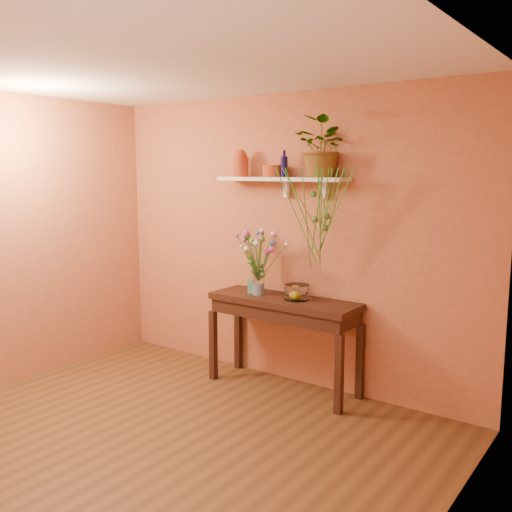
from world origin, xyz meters
TOP-DOWN VIEW (x-y plane):
  - room at (0.00, 0.00)m, footprint 4.04×4.04m
  - sideboard at (0.16, 1.75)m, footprint 1.41×0.45m
  - wall_shelf at (0.06, 1.87)m, footprint 1.30×0.24m
  - terracotta_jug at (-0.40, 1.86)m, footprint 0.18×0.18m
  - terracotta_pot at (-0.05, 1.88)m, footprint 0.22×0.22m
  - blue_bottle at (0.07, 1.88)m, footprint 0.08×0.08m
  - spider_plant at (0.48, 1.86)m, footprint 0.56×0.52m
  - plant_fronds at (0.54, 1.70)m, footprint 0.68×0.32m
  - glass_vase at (-0.10, 1.73)m, footprint 0.11×0.11m
  - bouquet at (-0.11, 1.73)m, footprint 0.41×0.56m
  - glass_bowl at (0.29, 1.77)m, footprint 0.22×0.22m
  - lemon at (0.28, 1.77)m, footprint 0.08×0.08m
  - carton at (-0.19, 1.74)m, footprint 0.08×0.07m

SIDE VIEW (x-z plane):
  - sideboard at x=0.16m, z-range 0.30..1.16m
  - lemon at x=0.28m, z-range 0.86..0.94m
  - glass_bowl at x=0.29m, z-range 0.85..0.99m
  - carton at x=-0.19m, z-range 0.86..0.98m
  - glass_vase at x=-0.10m, z-range 0.84..1.07m
  - bouquet at x=-0.11m, z-range 1.04..1.54m
  - room at x=0.00m, z-range 0.00..2.70m
  - plant_fronds at x=0.54m, z-range 1.22..2.08m
  - wall_shelf at x=0.06m, z-range 1.82..2.01m
  - terracotta_pot at x=-0.05m, z-range 1.94..2.05m
  - blue_bottle at x=0.07m, z-range 1.92..2.15m
  - terracotta_jug at x=-0.40m, z-range 1.93..2.19m
  - spider_plant at x=0.48m, z-range 1.94..2.45m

